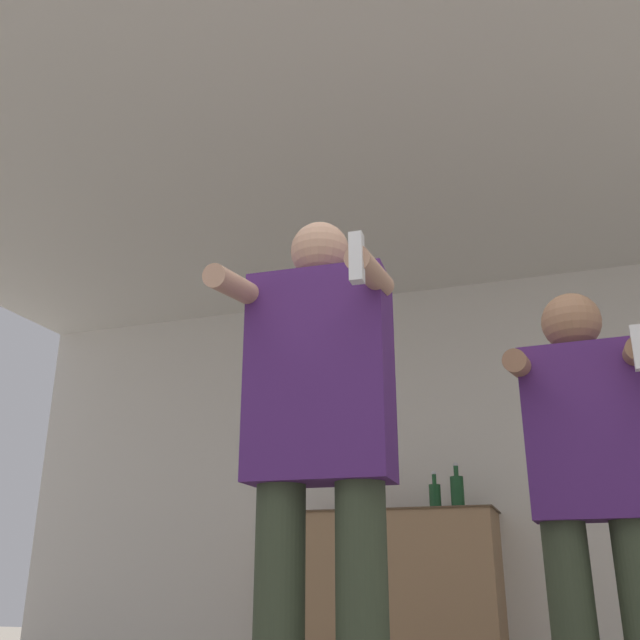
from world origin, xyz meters
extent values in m
cube|color=silver|center=(0.00, 3.35, 1.27)|extent=(7.00, 0.06, 2.55)
cube|color=silver|center=(0.00, 1.66, 2.57)|extent=(7.00, 3.84, 0.05)
cube|color=#997551|center=(-0.63, 3.05, 0.49)|extent=(1.28, 0.54, 0.99)
cube|color=brown|center=(-0.63, 3.05, 0.99)|extent=(1.31, 0.57, 0.01)
cylinder|color=#194723|center=(-0.20, 3.03, 1.09)|extent=(0.08, 0.08, 0.19)
cylinder|color=#194723|center=(-0.20, 3.03, 1.22)|extent=(0.03, 0.03, 0.07)
sphere|color=silver|center=(-0.20, 3.03, 1.26)|extent=(0.03, 0.03, 0.03)
cylinder|color=#194723|center=(-0.34, 3.03, 1.07)|extent=(0.07, 0.07, 0.15)
cylinder|color=#194723|center=(-0.34, 3.03, 1.18)|extent=(0.03, 0.03, 0.07)
sphere|color=silver|center=(-0.34, 3.03, 1.21)|extent=(0.03, 0.03, 0.03)
cylinder|color=maroon|center=(-0.86, 3.03, 1.11)|extent=(0.08, 0.08, 0.24)
cylinder|color=maroon|center=(-0.86, 3.03, 1.26)|extent=(0.03, 0.03, 0.06)
sphere|color=silver|center=(-0.86, 3.03, 1.29)|extent=(0.03, 0.03, 0.03)
cube|color=#4C236B|center=(-0.27, 0.61, 1.19)|extent=(0.44, 0.22, 0.65)
sphere|color=tan|center=(-0.27, 0.61, 1.62)|extent=(0.19, 0.19, 0.19)
cylinder|color=tan|center=(-0.46, 0.43, 1.44)|extent=(0.09, 0.37, 0.13)
cylinder|color=tan|center=(-0.05, 0.44, 1.44)|extent=(0.09, 0.37, 0.13)
cube|color=white|center=(-0.05, 0.26, 1.41)|extent=(0.04, 0.04, 0.14)
cube|color=#4C236B|center=(0.50, 1.18, 1.08)|extent=(0.40, 0.22, 0.59)
sphere|color=#9E7051|center=(0.50, 1.18, 1.48)|extent=(0.21, 0.21, 0.21)
cylinder|color=#9E7051|center=(0.31, 1.04, 1.30)|extent=(0.09, 0.31, 0.13)
cylinder|color=#9E7051|center=(0.68, 1.03, 1.30)|extent=(0.09, 0.31, 0.13)
cube|color=white|center=(0.67, 0.88, 1.27)|extent=(0.04, 0.04, 0.14)
camera|label=1|loc=(0.41, -1.39, 0.61)|focal=40.00mm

